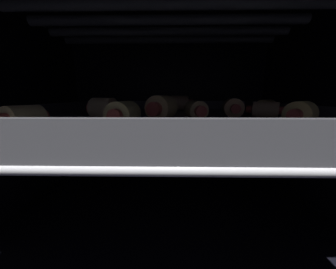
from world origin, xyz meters
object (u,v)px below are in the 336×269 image
(pig_in_blanket_mid_10, at_px, (24,119))
(pig_in_blanket_mid_3, at_px, (104,109))
(pig_in_blanket_mid_6, at_px, (180,103))
(pig_in_blanket_mid_7, at_px, (162,108))
(pig_in_blanket_mid_2, at_px, (107,108))
(pig_in_blanket_mid_4, at_px, (233,108))
(pig_in_blanket_mid_0, at_px, (266,110))
(pig_in_blanket_mid_11, at_px, (123,114))
(heating_element, at_px, (167,20))
(oven_rack_mid, at_px, (167,124))
(pig_in_blanket_mid_1, at_px, (266,107))
(pig_in_blanket_mid_5, at_px, (162,105))
(pig_in_blanket_mid_8, at_px, (300,114))
(baking_tray_mid, at_px, (167,118))
(pig_in_blanket_mid_9, at_px, (196,110))

(pig_in_blanket_mid_10, bearing_deg, pig_in_blanket_mid_3, 67.32)
(pig_in_blanket_mid_6, relative_size, pig_in_blanket_mid_7, 0.95)
(pig_in_blanket_mid_2, bearing_deg, pig_in_blanket_mid_10, -102.00)
(pig_in_blanket_mid_4, distance_m, pig_in_blanket_mid_10, 0.27)
(pig_in_blanket_mid_0, distance_m, pig_in_blanket_mid_11, 0.21)
(heating_element, distance_m, pig_in_blanket_mid_10, 0.22)
(oven_rack_mid, relative_size, pig_in_blanket_mid_4, 8.08)
(pig_in_blanket_mid_1, bearing_deg, pig_in_blanket_mid_6, 139.01)
(pig_in_blanket_mid_6, bearing_deg, pig_in_blanket_mid_2, -131.18)
(oven_rack_mid, xyz_separation_m, pig_in_blanket_mid_5, (-0.01, 0.11, 0.03))
(pig_in_blanket_mid_11, bearing_deg, pig_in_blanket_mid_8, 1.33)
(pig_in_blanket_mid_6, bearing_deg, pig_in_blanket_mid_0, -53.12)
(baking_tray_mid, xyz_separation_m, pig_in_blanket_mid_8, (0.15, -0.09, 0.02))
(pig_in_blanket_mid_0, bearing_deg, pig_in_blanket_mid_8, -91.32)
(pig_in_blanket_mid_0, xyz_separation_m, pig_in_blanket_mid_6, (-0.12, 0.16, 0.00))
(pig_in_blanket_mid_2, relative_size, pig_in_blanket_mid_10, 1.19)
(pig_in_blanket_mid_4, distance_m, pig_in_blanket_mid_8, 0.10)
(heating_element, distance_m, pig_in_blanket_mid_3, 0.16)
(baking_tray_mid, distance_m, pig_in_blanket_mid_0, 0.15)
(pig_in_blanket_mid_0, height_order, pig_in_blanket_mid_5, same)
(pig_in_blanket_mid_1, height_order, pig_in_blanket_mid_5, pig_in_blanket_mid_1)
(pig_in_blanket_mid_9, distance_m, pig_in_blanket_mid_11, 0.11)
(pig_in_blanket_mid_0, height_order, pig_in_blanket_mid_1, pig_in_blanket_mid_1)
(pig_in_blanket_mid_5, height_order, pig_in_blanket_mid_8, pig_in_blanket_mid_8)
(oven_rack_mid, relative_size, pig_in_blanket_mid_3, 10.30)
(baking_tray_mid, bearing_deg, pig_in_blanket_mid_10, -134.20)
(pig_in_blanket_mid_3, bearing_deg, pig_in_blanket_mid_8, -13.34)
(baking_tray_mid, bearing_deg, pig_in_blanket_mid_5, 97.55)
(pig_in_blanket_mid_0, xyz_separation_m, pig_in_blanket_mid_11, (-0.19, -0.08, 0.00))
(pig_in_blanket_mid_10, bearing_deg, baking_tray_mid, 45.80)
(pig_in_blanket_mid_3, relative_size, pig_in_blanket_mid_7, 0.72)
(heating_element, height_order, baking_tray_mid, heating_element)
(pig_in_blanket_mid_2, distance_m, pig_in_blanket_mid_8, 0.27)
(pig_in_blanket_mid_0, bearing_deg, pig_in_blanket_mid_5, 142.10)
(oven_rack_mid, bearing_deg, pig_in_blanket_mid_0, -5.62)
(pig_in_blanket_mid_9, bearing_deg, pig_in_blanket_mid_7, -164.50)
(pig_in_blanket_mid_5, bearing_deg, pig_in_blanket_mid_2, -127.97)
(pig_in_blanket_mid_6, bearing_deg, pig_in_blanket_mid_9, -85.00)
(pig_in_blanket_mid_4, relative_size, pig_in_blanket_mid_9, 0.95)
(oven_rack_mid, bearing_deg, pig_in_blanket_mid_7, -99.42)
(pig_in_blanket_mid_4, height_order, pig_in_blanket_mid_9, pig_in_blanket_mid_4)
(heating_element, bearing_deg, pig_in_blanket_mid_11, -114.86)
(pig_in_blanket_mid_3, height_order, pig_in_blanket_mid_10, pig_in_blanket_mid_3)
(baking_tray_mid, height_order, pig_in_blanket_mid_7, pig_in_blanket_mid_7)
(pig_in_blanket_mid_11, bearing_deg, pig_in_blanket_mid_4, 32.38)
(heating_element, relative_size, pig_in_blanket_mid_8, 8.85)
(pig_in_blanket_mid_3, bearing_deg, baking_tray_mid, 23.01)
(pig_in_blanket_mid_0, height_order, pig_in_blanket_mid_9, pig_in_blanket_mid_9)
(pig_in_blanket_mid_4, distance_m, pig_in_blanket_mid_9, 0.07)
(oven_rack_mid, xyz_separation_m, baking_tray_mid, (0.00, -0.00, 0.01))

